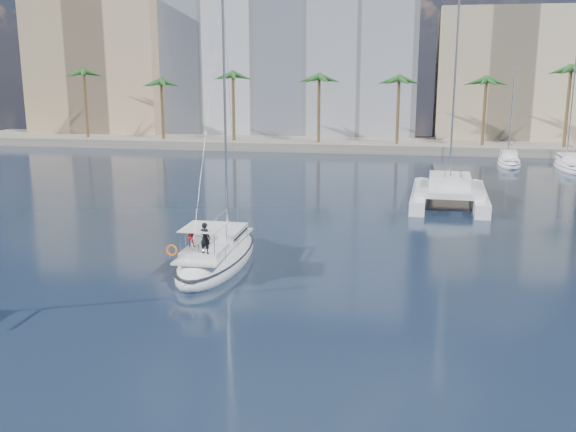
# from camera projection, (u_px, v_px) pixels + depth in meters

# --- Properties ---
(ground) EXTENTS (160.00, 160.00, 0.00)m
(ground) POSITION_uv_depth(u_px,v_px,m) (261.00, 275.00, 35.69)
(ground) COLOR black
(ground) RESTS_ON ground
(quay) EXTENTS (120.00, 14.00, 1.20)m
(quay) POSITION_uv_depth(u_px,v_px,m) (353.00, 144.00, 94.05)
(quay) COLOR gray
(quay) RESTS_ON ground
(building_modern) EXTENTS (42.00, 16.00, 28.00)m
(building_modern) POSITION_uv_depth(u_px,v_px,m) (287.00, 52.00, 104.69)
(building_modern) COLOR silver
(building_modern) RESTS_ON ground
(building_tan_left) EXTENTS (22.00, 14.00, 22.00)m
(building_tan_left) POSITION_uv_depth(u_px,v_px,m) (106.00, 71.00, 106.80)
(building_tan_left) COLOR tan
(building_tan_left) RESTS_ON ground
(building_beige) EXTENTS (20.00, 14.00, 20.00)m
(building_beige) POSITION_uv_depth(u_px,v_px,m) (505.00, 78.00, 96.73)
(building_beige) COLOR beige
(building_beige) RESTS_ON ground
(palm_left) EXTENTS (3.60, 3.60, 12.30)m
(palm_left) POSITION_uv_depth(u_px,v_px,m) (120.00, 76.00, 94.04)
(palm_left) COLOR brown
(palm_left) RESTS_ON ground
(palm_centre) EXTENTS (3.60, 3.60, 12.30)m
(palm_centre) POSITION_uv_depth(u_px,v_px,m) (352.00, 77.00, 88.07)
(palm_centre) COLOR brown
(palm_centre) RESTS_ON ground
(main_sloop) EXTENTS (3.57, 11.15, 16.54)m
(main_sloop) POSITION_uv_depth(u_px,v_px,m) (217.00, 255.00, 37.71)
(main_sloop) COLOR white
(main_sloop) RESTS_ON ground
(catamaran) EXTENTS (6.76, 12.62, 17.95)m
(catamaran) POSITION_uv_depth(u_px,v_px,m) (449.00, 190.00, 54.74)
(catamaran) COLOR white
(catamaran) RESTS_ON ground
(seagull) EXTENTS (0.97, 0.42, 0.18)m
(seagull) POSITION_uv_depth(u_px,v_px,m) (205.00, 225.00, 43.46)
(seagull) COLOR silver
(seagull) RESTS_ON ground
(moored_yacht_a) EXTENTS (3.37, 9.52, 11.90)m
(moored_yacht_a) POSITION_uv_depth(u_px,v_px,m) (509.00, 165.00, 77.25)
(moored_yacht_a) COLOR white
(moored_yacht_a) RESTS_ON ground
(moored_yacht_b) EXTENTS (3.32, 10.83, 13.72)m
(moored_yacht_b) POSITION_uv_depth(u_px,v_px,m) (570.00, 169.00, 74.18)
(moored_yacht_b) COLOR white
(moored_yacht_b) RESTS_ON ground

